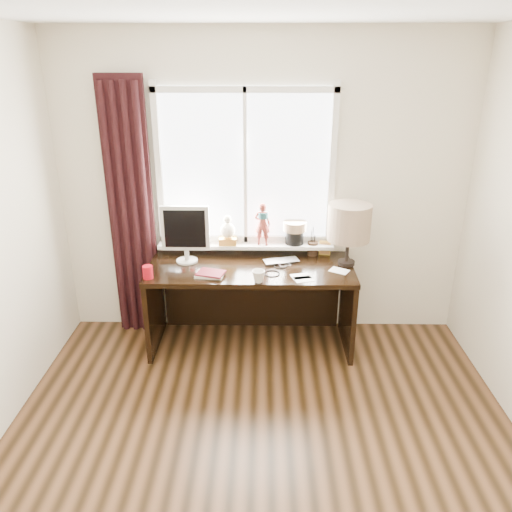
{
  "coord_description": "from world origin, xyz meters",
  "views": [
    {
      "loc": [
        0.0,
        -2.16,
        2.4
      ],
      "look_at": [
        -0.05,
        1.25,
        1.0
      ],
      "focal_mm": 35.0,
      "sensor_mm": 36.0,
      "label": 1
    }
  ],
  "objects_px": {
    "laptop": "(281,261)",
    "table_lamp": "(349,223)",
    "monitor": "(185,231)",
    "desk": "(251,288)",
    "red_cup": "(148,272)",
    "mug": "(259,276)"
  },
  "relations": [
    {
      "from": "laptop",
      "to": "table_lamp",
      "type": "xyz_separation_m",
      "value": [
        0.54,
        -0.03,
        0.35
      ]
    },
    {
      "from": "laptop",
      "to": "monitor",
      "type": "xyz_separation_m",
      "value": [
        -0.8,
        0.01,
        0.27
      ]
    },
    {
      "from": "desk",
      "to": "monitor",
      "type": "height_order",
      "value": "monitor"
    },
    {
      "from": "laptop",
      "to": "red_cup",
      "type": "bearing_deg",
      "value": -178.11
    },
    {
      "from": "monitor",
      "to": "table_lamp",
      "type": "xyz_separation_m",
      "value": [
        1.34,
        -0.04,
        0.09
      ]
    },
    {
      "from": "red_cup",
      "to": "monitor",
      "type": "bearing_deg",
      "value": 52.89
    },
    {
      "from": "laptop",
      "to": "monitor",
      "type": "relative_size",
      "value": 0.6
    },
    {
      "from": "mug",
      "to": "red_cup",
      "type": "distance_m",
      "value": 0.87
    },
    {
      "from": "mug",
      "to": "monitor",
      "type": "bearing_deg",
      "value": 147.12
    },
    {
      "from": "mug",
      "to": "table_lamp",
      "type": "distance_m",
      "value": 0.87
    },
    {
      "from": "desk",
      "to": "table_lamp",
      "type": "bearing_deg",
      "value": -2.76
    },
    {
      "from": "laptop",
      "to": "monitor",
      "type": "height_order",
      "value": "monitor"
    },
    {
      "from": "monitor",
      "to": "table_lamp",
      "type": "height_order",
      "value": "table_lamp"
    },
    {
      "from": "mug",
      "to": "red_cup",
      "type": "relative_size",
      "value": 0.98
    },
    {
      "from": "red_cup",
      "to": "laptop",
      "type": "bearing_deg",
      "value": 17.55
    },
    {
      "from": "monitor",
      "to": "table_lamp",
      "type": "relative_size",
      "value": 0.94
    },
    {
      "from": "laptop",
      "to": "desk",
      "type": "distance_m",
      "value": 0.36
    },
    {
      "from": "table_lamp",
      "to": "laptop",
      "type": "bearing_deg",
      "value": 176.57
    },
    {
      "from": "laptop",
      "to": "red_cup",
      "type": "distance_m",
      "value": 1.11
    },
    {
      "from": "desk",
      "to": "table_lamp",
      "type": "distance_m",
      "value": 1.0
    },
    {
      "from": "mug",
      "to": "desk",
      "type": "xyz_separation_m",
      "value": [
        -0.07,
        0.4,
        -0.29
      ]
    },
    {
      "from": "red_cup",
      "to": "monitor",
      "type": "height_order",
      "value": "monitor"
    }
  ]
}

